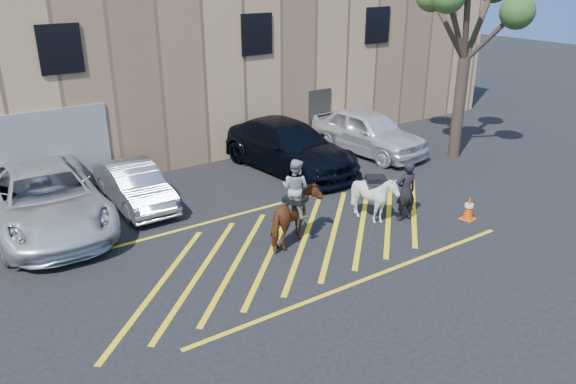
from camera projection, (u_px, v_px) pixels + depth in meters
ground at (298, 236)px, 15.54m from camera, size 90.00×90.00×0.00m
car_white_pickup at (46, 199)px, 15.79m from camera, size 3.16×6.37×1.73m
car_silver_sedan at (134, 185)px, 17.32m from camera, size 1.41×4.01×1.32m
car_blue_suv at (288, 146)px, 20.39m from camera, size 3.16×6.24×1.74m
car_white_suv at (368, 131)px, 22.18m from camera, size 2.52×5.25×1.73m
handler at (406, 191)px, 16.24m from camera, size 0.72×0.54×1.80m
warehouse at (133, 51)px, 23.36m from camera, size 32.42×10.20×7.30m
hatching_zone at (304, 240)px, 15.31m from camera, size 12.60×5.12×0.01m
mounted_bay at (295, 211)px, 14.76m from camera, size 2.00×1.57×2.40m
saddled_white at (374, 197)px, 16.19m from camera, size 1.74×1.78×1.48m
traffic_cone at (469, 208)px, 16.44m from camera, size 0.44×0.44×0.73m
tree at (471, 4)px, 19.94m from camera, size 3.99×4.37×7.31m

